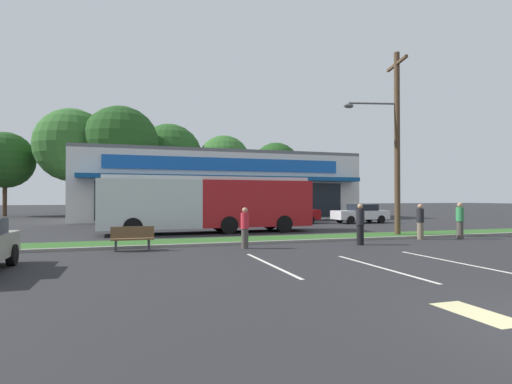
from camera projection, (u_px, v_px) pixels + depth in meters
The scene contains 22 objects.
grass_median at pixel (277, 239), 19.41m from camera, with size 56.00×2.20×0.12m, color #2D5B23.
curb_lip at pixel (286, 242), 18.25m from camera, with size 56.00×0.24×0.12m, color gray.
parking_stripe_0 at pixel (270, 264), 12.37m from camera, with size 0.12×4.80×0.01m, color silver.
parking_stripe_1 at pixel (381, 267), 11.83m from camera, with size 0.12×4.80×0.01m, color silver.
parking_stripe_2 at pixel (451, 261), 12.99m from camera, with size 0.12×4.80×0.01m, color silver.
lot_arrow at pixel (477, 313), 7.15m from camera, with size 0.70×1.60×0.01m, color beige.
storefront_building at pixel (216, 186), 40.53m from camera, with size 26.01×12.57×6.34m.
tree_far_left at pixel (5, 160), 44.21m from camera, with size 6.14×6.14×9.23m.
tree_left at pixel (72, 145), 44.17m from camera, with size 7.96×7.96×11.76m.
tree_mid_left at pixel (121, 144), 44.14m from camera, with size 8.26×8.26×12.02m.
tree_mid at pixel (169, 157), 50.10m from camera, with size 8.15×8.15×11.17m.
tree_mid_right at pixel (224, 162), 49.95m from camera, with size 6.51×6.51×9.71m.
tree_right at pixel (276, 166), 51.06m from camera, with size 5.96×5.96×8.98m.
utility_pole at pixel (394, 138), 21.31m from camera, with size 3.16×2.36×9.73m.
city_bus at pixel (208, 202), 23.60m from camera, with size 12.30×2.89×3.25m.
bus_stop_bench at pixel (133, 238), 15.53m from camera, with size 1.60×0.45×0.95m.
car_1 at pixel (288, 213), 31.76m from camera, with size 4.71×1.94×1.57m.
car_4 at pixel (361, 213), 32.55m from camera, with size 4.43×1.91×1.52m.
pedestrian_near_bench at pixel (245, 228), 16.26m from camera, with size 0.33×0.33×1.65m.
pedestrian_by_pole at pixel (420, 222), 19.87m from camera, with size 0.35×0.35×1.74m.
pedestrian_mid at pixel (460, 221), 20.04m from camera, with size 0.36×0.36×1.81m.
pedestrian_far at pixel (360, 224), 17.51m from camera, with size 0.36×0.36×1.79m.
Camera 1 is at (-6.85, -4.22, 2.05)m, focal length 28.40 mm.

